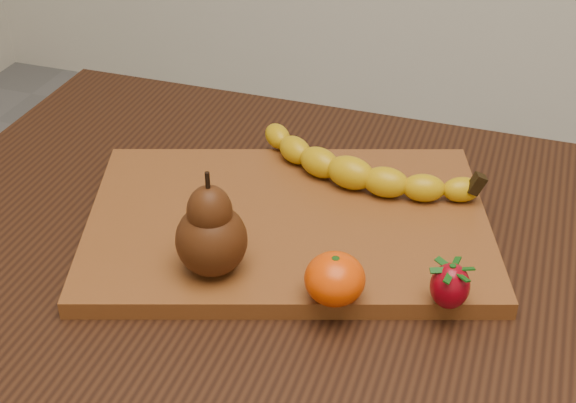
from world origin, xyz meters
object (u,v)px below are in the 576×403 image
(table, at_px, (319,325))
(cutting_board, at_px, (288,223))
(mandarin, at_px, (335,279))
(pear, at_px, (210,223))

(table, xyz_separation_m, cutting_board, (-0.05, 0.04, 0.11))
(table, height_order, mandarin, mandarin)
(table, height_order, pear, pear)
(cutting_board, bearing_deg, mandarin, -72.23)
(table, bearing_deg, mandarin, -65.44)
(table, distance_m, mandarin, 0.17)
(pear, xyz_separation_m, mandarin, (0.13, -0.01, -0.03))
(cutting_board, xyz_separation_m, pear, (-0.04, -0.11, 0.07))
(table, bearing_deg, pear, -140.89)
(table, relative_size, mandarin, 16.72)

